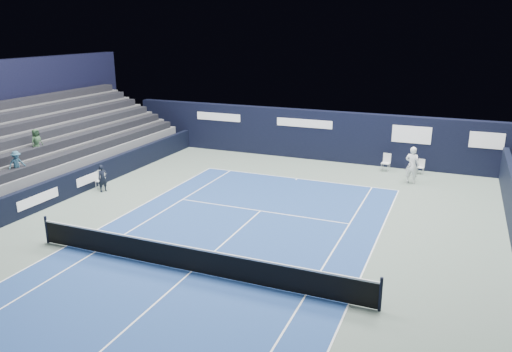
{
  "coord_description": "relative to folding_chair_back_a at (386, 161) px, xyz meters",
  "views": [
    {
      "loc": [
        7.99,
        -13.48,
        8.13
      ],
      "look_at": [
        -0.67,
        7.49,
        1.3
      ],
      "focal_mm": 35.0,
      "sensor_mm": 36.0,
      "label": 1
    }
  ],
  "objects": [
    {
      "name": "court_markings",
      "position": [
        -4.3,
        -15.38,
        -0.58
      ],
      "size": [
        11.03,
        23.83,
        0.0
      ],
      "color": "white",
      "rests_on": "court_surface"
    },
    {
      "name": "folding_chair_back_a",
      "position": [
        0.0,
        0.0,
        0.0
      ],
      "size": [
        0.51,
        0.5,
        1.03
      ],
      "rotation": [
        0.0,
        0.0,
        -0.14
      ],
      "color": "silver",
      "rests_on": "ground"
    },
    {
      "name": "spectator_stand",
      "position": [
        -17.57,
        -8.41,
        1.37
      ],
      "size": [
        6.0,
        18.0,
        6.4
      ],
      "color": "#535355",
      "rests_on": "ground"
    },
    {
      "name": "folding_chair_back_b",
      "position": [
        1.93,
        0.13,
        -0.1
      ],
      "size": [
        0.42,
        0.41,
        0.86
      ],
      "rotation": [
        0.0,
        0.0,
        -0.12
      ],
      "color": "silver",
      "rests_on": "ground"
    },
    {
      "name": "line_judge",
      "position": [
        -12.8,
        -9.41,
        0.11
      ],
      "size": [
        0.51,
        0.6,
        1.4
      ],
      "primitive_type": "imported",
      "rotation": [
        0.0,
        0.0,
        1.15
      ],
      "color": "black",
      "rests_on": "ground"
    },
    {
      "name": "line_judge_chair",
      "position": [
        -13.22,
        -9.07,
        -0.04
      ],
      "size": [
        0.51,
        0.5,
        0.96
      ],
      "rotation": [
        0.0,
        0.0,
        0.26
      ],
      "color": "white",
      "rests_on": "ground"
    },
    {
      "name": "tennis_net",
      "position": [
        -4.3,
        -15.38,
        -0.08
      ],
      "size": [
        12.9,
        0.1,
        1.1
      ],
      "color": "black",
      "rests_on": "ground"
    },
    {
      "name": "court_surface",
      "position": [
        -4.3,
        -15.38,
        -0.58
      ],
      "size": [
        10.97,
        23.77,
        0.01
      ],
      "primitive_type": "cube",
      "color": "navy",
      "rests_on": "ground"
    },
    {
      "name": "tennis_player",
      "position": [
        1.6,
        -1.9,
        0.42
      ],
      "size": [
        0.8,
        0.91,
        2.01
      ],
      "color": "white",
      "rests_on": "ground"
    },
    {
      "name": "side_barrier_left",
      "position": [
        -13.8,
        -9.41,
        0.01
      ],
      "size": [
        0.33,
        22.0,
        1.2
      ],
      "color": "black",
      "rests_on": "ground"
    },
    {
      "name": "ground",
      "position": [
        -4.3,
        -13.38,
        -0.59
      ],
      "size": [
        48.0,
        48.0,
        0.0
      ],
      "primitive_type": "plane",
      "color": "#59695D",
      "rests_on": "ground"
    },
    {
      "name": "back_sponsor_wall",
      "position": [
        -4.29,
        1.12,
        0.96
      ],
      "size": [
        26.0,
        0.63,
        3.1
      ],
      "color": "black",
      "rests_on": "ground"
    }
  ]
}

